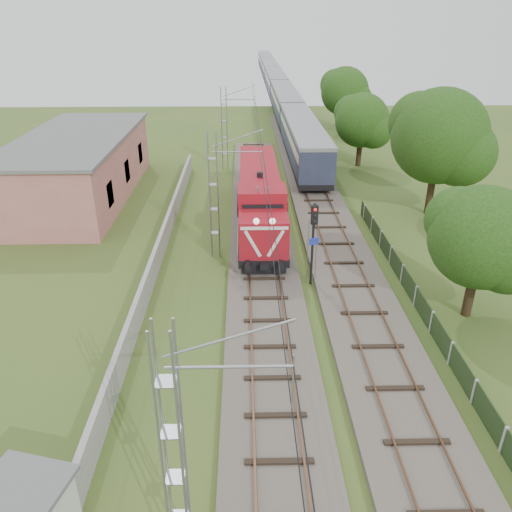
{
  "coord_description": "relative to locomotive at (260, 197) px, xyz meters",
  "views": [
    {
      "loc": [
        -1.1,
        -17.29,
        14.2
      ],
      "look_at": [
        -0.5,
        7.31,
        2.2
      ],
      "focal_mm": 35.0,
      "sensor_mm": 36.0,
      "label": 1
    }
  ],
  "objects": [
    {
      "name": "tree_d",
      "position": [
        11.93,
        31.81,
        2.91
      ],
      "size": [
        6.38,
        6.08,
        8.28
      ],
      "color": "#3B2918",
      "rests_on": "ground"
    },
    {
      "name": "tree_b",
      "position": [
        13.4,
        2.19,
        3.71
      ],
      "size": [
        7.37,
        7.02,
        9.55
      ],
      "color": "#3B2918",
      "rests_on": "ground"
    },
    {
      "name": "tree_c",
      "position": [
        10.75,
        15.93,
        2.29
      ],
      "size": [
        5.62,
        5.35,
        7.28
      ],
      "color": "#3B2918",
      "rests_on": "ground"
    },
    {
      "name": "coach_rake",
      "position": [
        5.0,
        64.74,
        0.35
      ],
      "size": [
        3.15,
        117.67,
        3.64
      ],
      "color": "black",
      "rests_on": "ground"
    },
    {
      "name": "track_main",
      "position": [
        0.0,
        -10.01,
        -2.07
      ],
      "size": [
        4.2,
        70.0,
        0.45
      ],
      "color": "#6B6054",
      "rests_on": "ground"
    },
    {
      "name": "locomotive",
      "position": [
        0.0,
        0.0,
        0.0
      ],
      "size": [
        3.01,
        17.19,
        4.37
      ],
      "color": "black",
      "rests_on": "ground"
    },
    {
      "name": "signal_post",
      "position": [
        2.69,
        -9.08,
        1.16
      ],
      "size": [
        0.54,
        0.43,
        4.97
      ],
      "color": "black",
      "rests_on": "ground"
    },
    {
      "name": "boundary_wall",
      "position": [
        -6.5,
        -5.01,
        -1.5
      ],
      "size": [
        0.25,
        40.0,
        1.5
      ],
      "primitive_type": "cube",
      "color": "#9E9E99",
      "rests_on": "ground"
    },
    {
      "name": "catenary",
      "position": [
        -2.95,
        -5.01,
        1.8
      ],
      "size": [
        3.31,
        70.0,
        8.0
      ],
      "color": "gray",
      "rests_on": "ground"
    },
    {
      "name": "fence",
      "position": [
        8.0,
        -14.01,
        -1.65
      ],
      "size": [
        0.12,
        32.0,
        1.2
      ],
      "color": "black",
      "rests_on": "ground"
    },
    {
      "name": "tree_a",
      "position": [
        10.48,
        -12.46,
        2.1
      ],
      "size": [
        5.38,
        5.12,
        6.97
      ],
      "color": "#3B2918",
      "rests_on": "ground"
    },
    {
      "name": "ground",
      "position": [
        0.0,
        -17.01,
        -2.25
      ],
      "size": [
        140.0,
        140.0,
        0.0
      ],
      "primitive_type": "plane",
      "color": "#3E5921",
      "rests_on": "ground"
    },
    {
      "name": "track_side",
      "position": [
        5.0,
        2.99,
        -2.07
      ],
      "size": [
        4.2,
        80.0,
        0.45
      ],
      "color": "#6B6054",
      "rests_on": "ground"
    },
    {
      "name": "station_building",
      "position": [
        -15.0,
        6.99,
        0.38
      ],
      "size": [
        8.4,
        20.4,
        5.22
      ],
      "color": "tan",
      "rests_on": "ground"
    }
  ]
}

